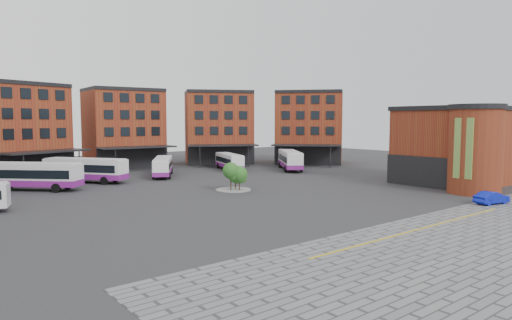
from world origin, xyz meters
TOP-DOWN VIEW (x-y plane):
  - ground at (0.00, 0.00)m, footprint 160.00×160.00m
  - yellow_line at (2.00, -14.00)m, footprint 26.00×0.15m
  - main_building at (-4.77, 38.25)m, footprint 94.14×42.48m
  - east_building at (28.70, -3.06)m, footprint 17.40×15.40m
  - tree_island at (2.01, 11.53)m, footprint 4.40×4.40m
  - bus_b at (-17.65, 27.59)m, footprint 10.72×10.64m
  - bus_c at (-10.01, 30.76)m, footprint 9.34×11.40m
  - bus_d at (1.72, 30.27)m, footprint 7.43×10.17m
  - bus_e at (15.11, 31.28)m, footprint 5.49×10.37m
  - bus_f at (23.70, 24.88)m, footprint 8.98×11.35m
  - blue_car at (17.48, -12.54)m, footprint 4.27×2.25m

SIDE VIEW (x-z plane):
  - ground at x=0.00m, z-range 0.00..0.00m
  - yellow_line at x=2.00m, z-range 0.02..0.04m
  - blue_car at x=17.48m, z-range 0.00..1.34m
  - bus_e at x=15.11m, z-range 0.12..2.98m
  - bus_d at x=1.72m, z-range 0.12..3.06m
  - bus_f at x=23.70m, z-range 0.14..3.49m
  - bus_c at x=-10.01m, z-range 0.14..3.54m
  - bus_b at x=-17.65m, z-range 0.14..3.61m
  - tree_island at x=2.01m, z-range 0.12..3.70m
  - east_building at x=28.70m, z-range -0.01..10.59m
  - main_building at x=-4.77m, z-range -0.07..14.53m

